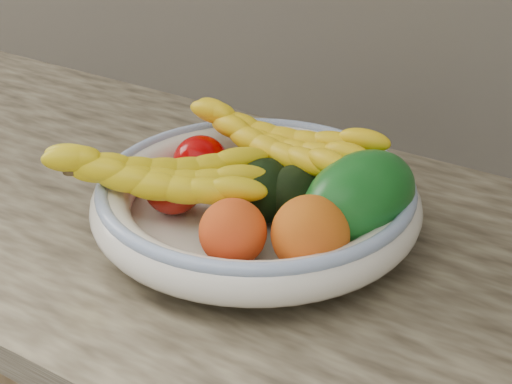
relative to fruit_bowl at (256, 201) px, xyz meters
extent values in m
cube|color=tan|center=(0.00, 0.02, -0.07)|extent=(2.44, 0.66, 0.04)
cylinder|color=white|center=(0.00, 0.00, -0.04)|extent=(0.13, 0.13, 0.02)
cylinder|color=white|center=(0.00, 0.00, -0.03)|extent=(0.32, 0.32, 0.01)
torus|color=white|center=(0.00, 0.00, 0.00)|extent=(0.39, 0.39, 0.05)
torus|color=#3C63AB|center=(0.00, 0.00, 0.02)|extent=(0.37, 0.37, 0.02)
ellipsoid|color=#E35404|center=(-0.04, 0.08, 0.01)|extent=(0.05, 0.05, 0.04)
ellipsoid|color=orange|center=(0.04, 0.10, 0.01)|extent=(0.07, 0.07, 0.05)
ellipsoid|color=#E44904|center=(-0.01, 0.07, 0.01)|extent=(0.06, 0.06, 0.04)
ellipsoid|color=#B10001|center=(-0.10, 0.03, 0.01)|extent=(0.08, 0.08, 0.06)
ellipsoid|color=#A2150C|center=(-0.09, -0.05, 0.01)|extent=(0.08, 0.08, 0.06)
ellipsoid|color=black|center=(0.01, 0.00, 0.02)|extent=(0.10, 0.12, 0.07)
ellipsoid|color=black|center=(0.04, 0.02, 0.02)|extent=(0.09, 0.11, 0.07)
ellipsoid|color=#10591A|center=(0.12, 0.02, 0.03)|extent=(0.16, 0.18, 0.14)
ellipsoid|color=orange|center=(0.03, -0.10, 0.02)|extent=(0.09, 0.09, 0.07)
ellipsoid|color=orange|center=(0.11, -0.06, 0.02)|extent=(0.11, 0.11, 0.08)
camera|label=1|loc=(0.44, -0.68, 0.45)|focal=55.00mm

